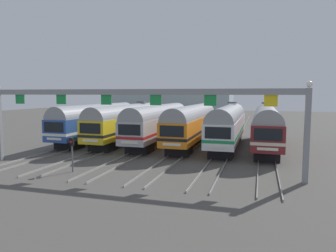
{
  "coord_description": "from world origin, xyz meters",
  "views": [
    {
      "loc": [
        9.82,
        -36.31,
        6.12
      ],
      "look_at": [
        -1.03,
        0.41,
        2.15
      ],
      "focal_mm": 33.54,
      "sensor_mm": 36.0,
      "label": 1
    }
  ],
  "objects_px": {
    "commuter_train_stainless": "(159,122)",
    "commuter_train_maroon": "(266,125)",
    "commuter_train_yellow": "(127,121)",
    "commuter_train_orange": "(192,123)",
    "commuter_train_white": "(228,124)",
    "yard_signal_mast": "(72,148)",
    "commuter_train_blue": "(97,120)",
    "catenary_gantry": "(130,103)"
  },
  "relations": [
    {
      "from": "yard_signal_mast",
      "to": "commuter_train_stainless",
      "type": "bearing_deg",
      "value": 82.2
    },
    {
      "from": "commuter_train_orange",
      "to": "catenary_gantry",
      "type": "height_order",
      "value": "catenary_gantry"
    },
    {
      "from": "commuter_train_stainless",
      "to": "yard_signal_mast",
      "type": "distance_m",
      "value": 15.46
    },
    {
      "from": "commuter_train_white",
      "to": "yard_signal_mast",
      "type": "relative_size",
      "value": 6.59
    },
    {
      "from": "commuter_train_yellow",
      "to": "commuter_train_white",
      "type": "height_order",
      "value": "same"
    },
    {
      "from": "commuter_train_orange",
      "to": "yard_signal_mast",
      "type": "height_order",
      "value": "commuter_train_orange"
    },
    {
      "from": "commuter_train_white",
      "to": "catenary_gantry",
      "type": "relative_size",
      "value": 0.69
    },
    {
      "from": "commuter_train_blue",
      "to": "commuter_train_yellow",
      "type": "xyz_separation_m",
      "value": [
        4.19,
        0.0,
        0.0
      ]
    },
    {
      "from": "commuter_train_stainless",
      "to": "commuter_train_maroon",
      "type": "relative_size",
      "value": 1.0
    },
    {
      "from": "catenary_gantry",
      "to": "yard_signal_mast",
      "type": "xyz_separation_m",
      "value": [
        -4.19,
        -1.81,
        -3.44
      ]
    },
    {
      "from": "commuter_train_yellow",
      "to": "catenary_gantry",
      "type": "bearing_deg",
      "value": -65.01
    },
    {
      "from": "commuter_train_yellow",
      "to": "yard_signal_mast",
      "type": "xyz_separation_m",
      "value": [
        2.1,
        -15.31,
        -0.77
      ]
    },
    {
      "from": "commuter_train_yellow",
      "to": "commuter_train_white",
      "type": "relative_size",
      "value": 1.0
    },
    {
      "from": "commuter_train_maroon",
      "to": "commuter_train_yellow",
      "type": "bearing_deg",
      "value": 180.0
    },
    {
      "from": "commuter_train_blue",
      "to": "commuter_train_maroon",
      "type": "height_order",
      "value": "commuter_train_maroon"
    },
    {
      "from": "commuter_train_yellow",
      "to": "commuter_train_stainless",
      "type": "bearing_deg",
      "value": -0.06
    },
    {
      "from": "commuter_train_blue",
      "to": "commuter_train_orange",
      "type": "xyz_separation_m",
      "value": [
        12.58,
        0.0,
        0.0
      ]
    },
    {
      "from": "commuter_train_yellow",
      "to": "commuter_train_stainless",
      "type": "relative_size",
      "value": 1.0
    },
    {
      "from": "commuter_train_blue",
      "to": "commuter_train_white",
      "type": "height_order",
      "value": "commuter_train_white"
    },
    {
      "from": "commuter_train_blue",
      "to": "commuter_train_maroon",
      "type": "xyz_separation_m",
      "value": [
        20.97,
        0.0,
        0.0
      ]
    },
    {
      "from": "commuter_train_blue",
      "to": "commuter_train_yellow",
      "type": "height_order",
      "value": "commuter_train_yellow"
    },
    {
      "from": "commuter_train_yellow",
      "to": "commuter_train_orange",
      "type": "relative_size",
      "value": 1.0
    },
    {
      "from": "yard_signal_mast",
      "to": "commuter_train_yellow",
      "type": "bearing_deg",
      "value": 97.8
    },
    {
      "from": "commuter_train_blue",
      "to": "commuter_train_yellow",
      "type": "bearing_deg",
      "value": 0.06
    },
    {
      "from": "commuter_train_blue",
      "to": "commuter_train_yellow",
      "type": "distance_m",
      "value": 4.19
    },
    {
      "from": "commuter_train_blue",
      "to": "yard_signal_mast",
      "type": "distance_m",
      "value": 16.56
    },
    {
      "from": "commuter_train_orange",
      "to": "commuter_train_maroon",
      "type": "height_order",
      "value": "commuter_train_maroon"
    },
    {
      "from": "commuter_train_stainless",
      "to": "commuter_train_maroon",
      "type": "bearing_deg",
      "value": 0.02
    },
    {
      "from": "commuter_train_orange",
      "to": "catenary_gantry",
      "type": "bearing_deg",
      "value": -98.83
    },
    {
      "from": "commuter_train_stainless",
      "to": "commuter_train_white",
      "type": "bearing_deg",
      "value": 0.03
    },
    {
      "from": "commuter_train_yellow",
      "to": "yard_signal_mast",
      "type": "bearing_deg",
      "value": -82.2
    },
    {
      "from": "catenary_gantry",
      "to": "commuter_train_blue",
      "type": "bearing_deg",
      "value": 127.85
    },
    {
      "from": "catenary_gantry",
      "to": "commuter_train_yellow",
      "type": "bearing_deg",
      "value": 114.99
    },
    {
      "from": "commuter_train_yellow",
      "to": "commuter_train_maroon",
      "type": "distance_m",
      "value": 16.78
    },
    {
      "from": "commuter_train_stainless",
      "to": "commuter_train_white",
      "type": "relative_size",
      "value": 1.0
    },
    {
      "from": "commuter_train_blue",
      "to": "commuter_train_white",
      "type": "relative_size",
      "value": 1.0
    },
    {
      "from": "commuter_train_orange",
      "to": "catenary_gantry",
      "type": "distance_m",
      "value": 13.92
    },
    {
      "from": "commuter_train_stainless",
      "to": "catenary_gantry",
      "type": "relative_size",
      "value": 0.69
    },
    {
      "from": "commuter_train_orange",
      "to": "commuter_train_stainless",
      "type": "bearing_deg",
      "value": 180.0
    },
    {
      "from": "commuter_train_stainless",
      "to": "commuter_train_orange",
      "type": "distance_m",
      "value": 4.19
    },
    {
      "from": "commuter_train_yellow",
      "to": "catenary_gantry",
      "type": "distance_m",
      "value": 15.13
    },
    {
      "from": "commuter_train_white",
      "to": "catenary_gantry",
      "type": "height_order",
      "value": "catenary_gantry"
    }
  ]
}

